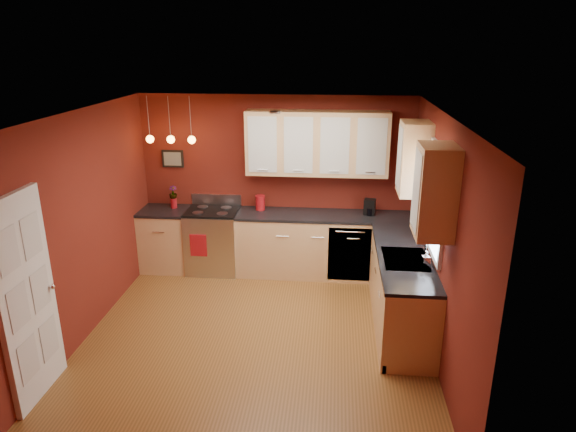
# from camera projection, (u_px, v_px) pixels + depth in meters

# --- Properties ---
(floor) EXTENTS (4.20, 4.20, 0.00)m
(floor) POSITION_uv_depth(u_px,v_px,m) (257.00, 336.00, 6.08)
(floor) COLOR brown
(floor) RESTS_ON ground
(ceiling) EXTENTS (4.00, 4.20, 0.02)m
(ceiling) POSITION_uv_depth(u_px,v_px,m) (252.00, 115.00, 5.23)
(ceiling) COLOR beige
(ceiling) RESTS_ON wall_back
(wall_back) EXTENTS (4.00, 0.02, 2.60)m
(wall_back) POSITION_uv_depth(u_px,v_px,m) (276.00, 184.00, 7.63)
(wall_back) COLOR maroon
(wall_back) RESTS_ON floor
(wall_front) EXTENTS (4.00, 0.02, 2.60)m
(wall_front) POSITION_uv_depth(u_px,v_px,m) (210.00, 338.00, 3.68)
(wall_front) COLOR maroon
(wall_front) RESTS_ON floor
(wall_left) EXTENTS (0.02, 4.20, 2.60)m
(wall_left) POSITION_uv_depth(u_px,v_px,m) (81.00, 228.00, 5.83)
(wall_left) COLOR maroon
(wall_left) RESTS_ON floor
(wall_right) EXTENTS (0.02, 4.20, 2.60)m
(wall_right) POSITION_uv_depth(u_px,v_px,m) (440.00, 240.00, 5.48)
(wall_right) COLOR maroon
(wall_right) RESTS_ON floor
(base_cabinets_back_left) EXTENTS (0.70, 0.60, 0.90)m
(base_cabinets_back_left) POSITION_uv_depth(u_px,v_px,m) (167.00, 240.00, 7.77)
(base_cabinets_back_left) COLOR tan
(base_cabinets_back_left) RESTS_ON floor
(base_cabinets_back_right) EXTENTS (2.54, 0.60, 0.90)m
(base_cabinets_back_right) POSITION_uv_depth(u_px,v_px,m) (324.00, 246.00, 7.56)
(base_cabinets_back_right) COLOR tan
(base_cabinets_back_right) RESTS_ON floor
(base_cabinets_right) EXTENTS (0.60, 2.10, 0.90)m
(base_cabinets_right) POSITION_uv_depth(u_px,v_px,m) (401.00, 291.00, 6.21)
(base_cabinets_right) COLOR tan
(base_cabinets_right) RESTS_ON floor
(counter_back_left) EXTENTS (0.70, 0.62, 0.04)m
(counter_back_left) POSITION_uv_depth(u_px,v_px,m) (164.00, 211.00, 7.62)
(counter_back_left) COLOR black
(counter_back_left) RESTS_ON base_cabinets_back_left
(counter_back_right) EXTENTS (2.54, 0.62, 0.04)m
(counter_back_right) POSITION_uv_depth(u_px,v_px,m) (324.00, 216.00, 7.41)
(counter_back_right) COLOR black
(counter_back_right) RESTS_ON base_cabinets_back_right
(counter_right) EXTENTS (0.62, 2.10, 0.04)m
(counter_right) POSITION_uv_depth(u_px,v_px,m) (404.00, 255.00, 6.05)
(counter_right) COLOR black
(counter_right) RESTS_ON base_cabinets_right
(gas_range) EXTENTS (0.76, 0.64, 1.11)m
(gas_range) POSITION_uv_depth(u_px,v_px,m) (214.00, 240.00, 7.70)
(gas_range) COLOR #B9B9BE
(gas_range) RESTS_ON floor
(dishwasher_front) EXTENTS (0.60, 0.02, 0.80)m
(dishwasher_front) POSITION_uv_depth(u_px,v_px,m) (349.00, 254.00, 7.26)
(dishwasher_front) COLOR #B9B9BE
(dishwasher_front) RESTS_ON base_cabinets_back_right
(sink) EXTENTS (0.50, 0.70, 0.33)m
(sink) POSITION_uv_depth(u_px,v_px,m) (405.00, 261.00, 5.91)
(sink) COLOR gray
(sink) RESTS_ON counter_right
(window) EXTENTS (0.06, 1.02, 1.22)m
(window) POSITION_uv_depth(u_px,v_px,m) (436.00, 197.00, 5.64)
(window) COLOR white
(window) RESTS_ON wall_right
(door_left_wall) EXTENTS (0.12, 0.82, 2.05)m
(door_left_wall) POSITION_uv_depth(u_px,v_px,m) (27.00, 300.00, 4.79)
(door_left_wall) COLOR white
(door_left_wall) RESTS_ON floor
(upper_cabinets_back) EXTENTS (2.00, 0.35, 0.90)m
(upper_cabinets_back) POSITION_uv_depth(u_px,v_px,m) (317.00, 143.00, 7.20)
(upper_cabinets_back) COLOR tan
(upper_cabinets_back) RESTS_ON wall_back
(upper_cabinets_right) EXTENTS (0.35, 1.95, 0.90)m
(upper_cabinets_right) POSITION_uv_depth(u_px,v_px,m) (423.00, 173.00, 5.59)
(upper_cabinets_right) COLOR tan
(upper_cabinets_right) RESTS_ON wall_right
(wall_picture) EXTENTS (0.32, 0.03, 0.26)m
(wall_picture) POSITION_uv_depth(u_px,v_px,m) (173.00, 159.00, 7.64)
(wall_picture) COLOR black
(wall_picture) RESTS_ON wall_back
(pendant_lights) EXTENTS (0.71, 0.11, 0.66)m
(pendant_lights) POSITION_uv_depth(u_px,v_px,m) (171.00, 139.00, 7.20)
(pendant_lights) COLOR gray
(pendant_lights) RESTS_ON ceiling
(red_canister) EXTENTS (0.15, 0.15, 0.22)m
(red_canister) POSITION_uv_depth(u_px,v_px,m) (260.00, 203.00, 7.57)
(red_canister) COLOR #9F1117
(red_canister) RESTS_ON counter_back_right
(red_vase) EXTENTS (0.09, 0.09, 0.15)m
(red_vase) POSITION_uv_depth(u_px,v_px,m) (174.00, 203.00, 7.68)
(red_vase) COLOR #9F1117
(red_vase) RESTS_ON counter_back_left
(flowers) EXTENTS (0.15, 0.15, 0.21)m
(flowers) POSITION_uv_depth(u_px,v_px,m) (173.00, 193.00, 7.62)
(flowers) COLOR #9F1117
(flowers) RESTS_ON red_vase
(coffee_maker) EXTENTS (0.18, 0.18, 0.23)m
(coffee_maker) POSITION_uv_depth(u_px,v_px,m) (370.00, 208.00, 7.37)
(coffee_maker) COLOR black
(coffee_maker) RESTS_ON counter_back_right
(soap_pump) EXTENTS (0.09, 0.10, 0.18)m
(soap_pump) POSITION_uv_depth(u_px,v_px,m) (426.00, 259.00, 5.67)
(soap_pump) COLOR white
(soap_pump) RESTS_ON counter_right
(dish_towel) EXTENTS (0.24, 0.02, 0.33)m
(dish_towel) POSITION_uv_depth(u_px,v_px,m) (198.00, 246.00, 7.39)
(dish_towel) COLOR #9F1117
(dish_towel) RESTS_ON gas_range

